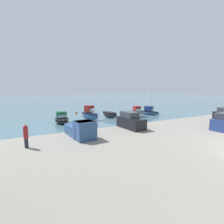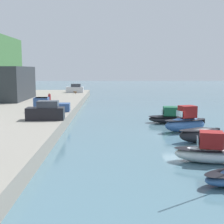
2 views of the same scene
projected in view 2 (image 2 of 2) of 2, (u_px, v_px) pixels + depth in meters
The scene contains 10 objects.
ground_plane at pixel (175, 135), 33.41m from camera, with size 320.00×320.00×0.00m, color slate.
moored_boat_1 at pixel (208, 151), 23.46m from camera, with size 3.06×5.26×2.39m.
moored_boat_2 at pixel (200, 134), 30.11m from camera, with size 2.62×4.55×1.45m.
moored_boat_3 at pixel (185, 122), 34.91m from camera, with size 3.31×5.35×2.98m.
moored_boat_4 at pixel (169, 117), 40.97m from camera, with size 2.97×5.37×2.15m.
parked_car_0 at pixel (46, 112), 35.14m from camera, with size 1.95×4.26×2.16m.
parked_car_1 at pixel (75, 89), 76.53m from camera, with size 1.84×4.22×2.16m.
pickup_truck_1 at pixel (49, 105), 42.16m from camera, with size 2.15×4.80×1.90m.
person_on_quay at pixel (49, 100), 47.39m from camera, with size 0.40×0.40×2.14m.
dog_on_quay at pixel (75, 92), 72.11m from camera, with size 0.46×0.88×0.68m.
Camera 2 is at (-32.66, 7.28, 6.99)m, focal length 50.00 mm.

